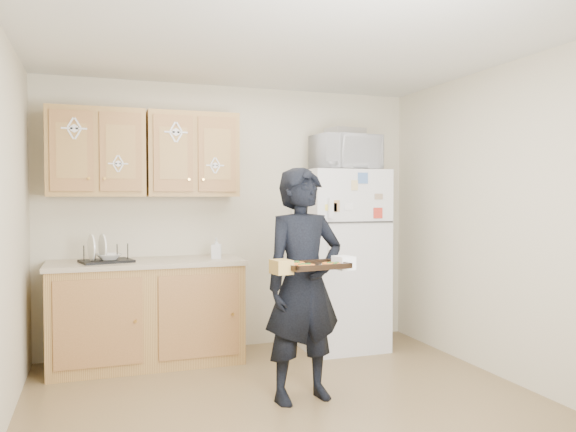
{
  "coord_description": "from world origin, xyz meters",
  "views": [
    {
      "loc": [
        -1.27,
        -3.47,
        1.45
      ],
      "look_at": [
        0.08,
        0.45,
        1.31
      ],
      "focal_mm": 35.0,
      "sensor_mm": 36.0,
      "label": 1
    }
  ],
  "objects_px": {
    "dish_rack": "(106,253)",
    "person": "(304,284)",
    "refrigerator": "(340,259)",
    "baking_tray": "(313,266)",
    "microwave": "(346,153)"
  },
  "relations": [
    {
      "from": "dish_rack",
      "to": "microwave",
      "type": "bearing_deg",
      "value": -1.93
    },
    {
      "from": "baking_tray",
      "to": "microwave",
      "type": "relative_size",
      "value": 0.69
    },
    {
      "from": "person",
      "to": "baking_tray",
      "type": "relative_size",
      "value": 4.02
    },
    {
      "from": "baking_tray",
      "to": "microwave",
      "type": "bearing_deg",
      "value": 49.63
    },
    {
      "from": "refrigerator",
      "to": "dish_rack",
      "type": "distance_m",
      "value": 2.14
    },
    {
      "from": "person",
      "to": "baking_tray",
      "type": "bearing_deg",
      "value": -107.0
    },
    {
      "from": "microwave",
      "to": "dish_rack",
      "type": "relative_size",
      "value": 1.48
    },
    {
      "from": "person",
      "to": "microwave",
      "type": "xyz_separation_m",
      "value": [
        0.85,
        1.15,
        1.04
      ]
    },
    {
      "from": "refrigerator",
      "to": "microwave",
      "type": "bearing_deg",
      "value": -58.82
    },
    {
      "from": "baking_tray",
      "to": "dish_rack",
      "type": "distance_m",
      "value": 1.97
    },
    {
      "from": "dish_rack",
      "to": "person",
      "type": "bearing_deg",
      "value": -42.94
    },
    {
      "from": "refrigerator",
      "to": "baking_tray",
      "type": "height_order",
      "value": "refrigerator"
    },
    {
      "from": "refrigerator",
      "to": "microwave",
      "type": "relative_size",
      "value": 2.85
    },
    {
      "from": "refrigerator",
      "to": "dish_rack",
      "type": "relative_size",
      "value": 4.22
    },
    {
      "from": "microwave",
      "to": "refrigerator",
      "type": "bearing_deg",
      "value": 117.11
    }
  ]
}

